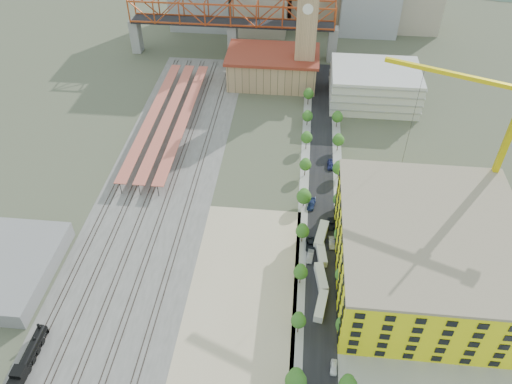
# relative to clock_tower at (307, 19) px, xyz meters

# --- Properties ---
(ground) EXTENTS (400.00, 400.00, 0.00)m
(ground) POSITION_rel_clock_tower_xyz_m (-8.00, -79.99, -28.70)
(ground) COLOR #474C38
(ground) RESTS_ON ground
(ballast_strip) EXTENTS (36.00, 165.00, 0.06)m
(ballast_strip) POSITION_rel_clock_tower_xyz_m (-44.00, -62.49, -28.67)
(ballast_strip) COLOR #605E59
(ballast_strip) RESTS_ON ground
(dirt_lot) EXTENTS (28.00, 67.00, 0.06)m
(dirt_lot) POSITION_rel_clock_tower_xyz_m (-12.00, -111.49, -28.67)
(dirt_lot) COLOR tan
(dirt_lot) RESTS_ON ground
(street_asphalt) EXTENTS (12.00, 170.00, 0.06)m
(street_asphalt) POSITION_rel_clock_tower_xyz_m (8.00, -64.99, -28.67)
(street_asphalt) COLOR black
(street_asphalt) RESTS_ON ground
(sidewalk_west) EXTENTS (3.00, 170.00, 0.04)m
(sidewalk_west) POSITION_rel_clock_tower_xyz_m (2.50, -64.99, -28.68)
(sidewalk_west) COLOR gray
(sidewalk_west) RESTS_ON ground
(sidewalk_east) EXTENTS (3.00, 170.00, 0.04)m
(sidewalk_east) POSITION_rel_clock_tower_xyz_m (13.50, -64.99, -28.68)
(sidewalk_east) COLOR gray
(sidewalk_east) RESTS_ON ground
(construction_pad) EXTENTS (50.00, 90.00, 0.06)m
(construction_pad) POSITION_rel_clock_tower_xyz_m (37.00, -99.99, -28.67)
(construction_pad) COLOR gray
(construction_pad) RESTS_ON ground
(rail_tracks) EXTENTS (26.56, 160.00, 0.18)m
(rail_tracks) POSITION_rel_clock_tower_xyz_m (-45.80, -62.49, -28.55)
(rail_tracks) COLOR #382B23
(rail_tracks) RESTS_ON ground
(platform_canopies) EXTENTS (16.00, 80.00, 4.12)m
(platform_canopies) POSITION_rel_clock_tower_xyz_m (-49.00, -34.99, -24.70)
(platform_canopies) COLOR #B95647
(platform_canopies) RESTS_ON ground
(station_hall) EXTENTS (38.00, 24.00, 13.10)m
(station_hall) POSITION_rel_clock_tower_xyz_m (-13.00, 2.01, -22.03)
(station_hall) COLOR tan
(station_hall) RESTS_ON ground
(clock_tower) EXTENTS (12.00, 12.00, 52.00)m
(clock_tower) POSITION_rel_clock_tower_xyz_m (0.00, 0.00, 0.00)
(clock_tower) COLOR tan
(clock_tower) RESTS_ON ground
(parking_garage) EXTENTS (34.00, 26.00, 14.00)m
(parking_garage) POSITION_rel_clock_tower_xyz_m (28.00, -9.99, -21.70)
(parking_garage) COLOR silver
(parking_garage) RESTS_ON ground
(truss_bridge) EXTENTS (94.00, 9.60, 25.60)m
(truss_bridge) POSITION_rel_clock_tower_xyz_m (-33.00, 25.01, -9.83)
(truss_bridge) COLOR gray
(truss_bridge) RESTS_ON ground
(construction_building) EXTENTS (44.60, 50.60, 18.80)m
(construction_building) POSITION_rel_clock_tower_xyz_m (34.00, -99.99, -19.29)
(construction_building) COLOR yellow
(construction_building) RESTS_ON ground
(warehouse) EXTENTS (22.00, 32.00, 5.00)m
(warehouse) POSITION_rel_clock_tower_xyz_m (-74.00, -109.99, -26.20)
(warehouse) COLOR gray
(warehouse) RESTS_ON ground
(street_trees) EXTENTS (15.40, 124.40, 8.00)m
(street_trees) POSITION_rel_clock_tower_xyz_m (8.00, -74.99, -28.70)
(street_trees) COLOR #21621D
(street_trees) RESTS_ON ground
(distant_hills) EXTENTS (647.00, 264.00, 227.00)m
(distant_hills) POSITION_rel_clock_tower_xyz_m (37.28, 180.01, -108.23)
(distant_hills) COLOR #4C6B59
(distant_hills) RESTS_ON ground
(locomotive) EXTENTS (2.70, 20.80, 5.20)m
(locomotive) POSITION_rel_clock_tower_xyz_m (-58.00, -135.29, -26.76)
(locomotive) COLOR black
(locomotive) RESTS_ON ground
(tower_crane) EXTENTS (44.95, 19.75, 51.13)m
(tower_crane) POSITION_rel_clock_tower_xyz_m (51.01, -74.62, 2.86)
(tower_crane) COLOR #D6C10E
(tower_crane) RESTS_ON ground
(site_trailer_a) EXTENTS (3.74, 8.96, 2.38)m
(site_trailer_a) POSITION_rel_clock_tower_xyz_m (8.00, -112.70, -27.51)
(site_trailer_a) COLOR silver
(site_trailer_a) RESTS_ON ground
(site_trailer_b) EXTENTS (3.81, 9.09, 2.41)m
(site_trailer_b) POSITION_rel_clock_tower_xyz_m (8.00, -103.77, -27.49)
(site_trailer_b) COLOR silver
(site_trailer_b) RESTS_ON ground
(site_trailer_c) EXTENTS (3.40, 8.80, 2.35)m
(site_trailer_c) POSITION_rel_clock_tower_xyz_m (8.00, -94.94, -27.52)
(site_trailer_c) COLOR silver
(site_trailer_c) RESTS_ON ground
(site_trailer_d) EXTENTS (4.45, 10.13, 2.69)m
(site_trailer_d) POSITION_rel_clock_tower_xyz_m (8.00, -88.19, -27.35)
(site_trailer_d) COLOR silver
(site_trailer_d) RESTS_ON ground
(car_1) EXTENTS (2.32, 5.05, 1.60)m
(car_1) POSITION_rel_clock_tower_xyz_m (5.00, -96.18, -27.89)
(car_1) COLOR gray
(car_1) RESTS_ON ground
(car_2) EXTENTS (2.73, 5.70, 1.57)m
(car_2) POSITION_rel_clock_tower_xyz_m (5.00, -91.77, -27.91)
(car_2) COLOR black
(car_2) RESTS_ON ground
(car_3) EXTENTS (2.85, 5.33, 1.47)m
(car_3) POSITION_rel_clock_tower_xyz_m (5.00, -74.82, -27.96)
(car_3) COLOR navy
(car_3) RESTS_ON ground
(car_4) EXTENTS (1.85, 4.03, 1.34)m
(car_4) POSITION_rel_clock_tower_xyz_m (11.00, -128.84, -28.03)
(car_4) COLOR white
(car_4) RESTS_ON ground
(car_5) EXTENTS (1.88, 4.83, 1.57)m
(car_5) POSITION_rel_clock_tower_xyz_m (11.00, -90.40, -27.91)
(car_5) COLOR gray
(car_5) RESTS_ON ground
(car_6) EXTENTS (2.56, 5.16, 1.41)m
(car_6) POSITION_rel_clock_tower_xyz_m (11.00, -82.70, -27.99)
(car_6) COLOR black
(car_6) RESTS_ON ground
(car_7) EXTENTS (2.19, 5.11, 1.47)m
(car_7) POSITION_rel_clock_tower_xyz_m (11.00, -54.50, -27.96)
(car_7) COLOR #1B204F
(car_7) RESTS_ON ground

